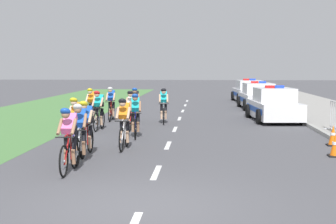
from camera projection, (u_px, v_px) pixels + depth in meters
name	position (u px, v px, depth m)	size (l,w,h in m)	color
ground_plane	(142.00, 205.00, 8.90)	(160.00, 160.00, 0.00)	#4C4C51
kerb_edge	(299.00, 120.00, 22.44)	(0.16, 60.00, 0.13)	#9E9E99
grass_verge	(18.00, 119.00, 23.31)	(7.00, 60.00, 0.01)	#4C7F42
lane_markings_centre	(177.00, 123.00, 21.58)	(0.14, 29.60, 0.01)	white
cyclist_lead	(69.00, 139.00, 11.53)	(0.42, 1.72, 1.56)	black
cyclist_second	(80.00, 132.00, 12.74)	(0.44, 1.72, 1.56)	black
cyclist_third	(86.00, 127.00, 13.76)	(0.42, 1.72, 1.56)	black
cyclist_fourth	(124.00, 123.00, 14.79)	(0.42, 1.72, 1.56)	black
cyclist_fifth	(77.00, 121.00, 15.20)	(0.43, 1.72, 1.56)	black
cyclist_sixth	(135.00, 115.00, 17.21)	(0.45, 1.72, 1.56)	black
cyclist_seventh	(99.00, 110.00, 19.25)	(0.43, 1.72, 1.56)	black
cyclist_eighth	(132.00, 110.00, 19.33)	(0.42, 1.72, 1.56)	black
cyclist_ninth	(164.00, 105.00, 21.42)	(0.44, 1.72, 1.56)	black
cyclist_tenth	(135.00, 105.00, 21.87)	(0.43, 1.72, 1.56)	black
cyclist_eleventh	(92.00, 105.00, 21.42)	(0.42, 1.72, 1.56)	black
cyclist_twelfth	(111.00, 103.00, 22.55)	(0.42, 1.72, 1.56)	black
police_car_nearest	(274.00, 106.00, 22.56)	(2.25, 4.52, 1.59)	white
police_car_second	(258.00, 97.00, 28.92)	(2.16, 4.48, 1.59)	white
police_car_third	(249.00, 92.00, 34.56)	(2.26, 4.53, 1.59)	silver
traffic_cone_near	(335.00, 145.00, 13.64)	(0.36, 0.36, 0.64)	black
traffic_cone_mid	(333.00, 136.00, 15.51)	(0.36, 0.36, 0.64)	black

